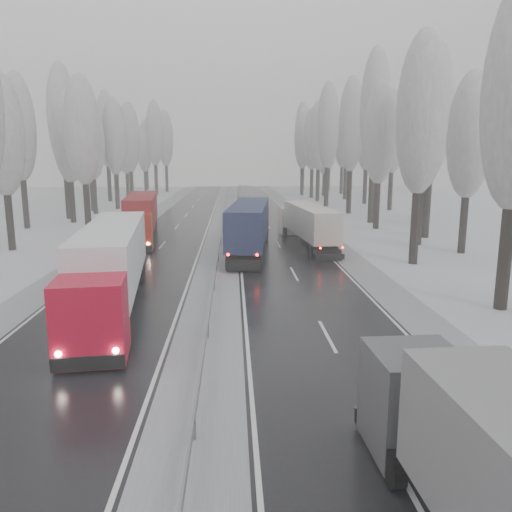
{
  "coord_description": "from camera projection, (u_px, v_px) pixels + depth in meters",
  "views": [
    {
      "loc": [
        1.13,
        -8.71,
        7.74
      ],
      "look_at": [
        2.45,
        19.33,
        2.2
      ],
      "focal_mm": 35.0,
      "sensor_mm": 36.0,
      "label": 1
    }
  ],
  "objects": [
    {
      "name": "carriageway_right",
      "position": [
        285.0,
        257.0,
        39.62
      ],
      "size": [
        7.5,
        200.0,
        0.03
      ],
      "primitive_type": "cube",
      "color": "black",
      "rests_on": "ground"
    },
    {
      "name": "carriageway_left",
      "position": [
        152.0,
        258.0,
        39.14
      ],
      "size": [
        7.5,
        200.0,
        0.03
      ],
      "primitive_type": "cube",
      "color": "black",
      "rests_on": "ground"
    },
    {
      "name": "median_slush",
      "position": [
        219.0,
        257.0,
        39.38
      ],
      "size": [
        3.0,
        200.0,
        0.04
      ],
      "primitive_type": "cube",
      "color": "#A6A9AE",
      "rests_on": "ground"
    },
    {
      "name": "shoulder_right",
      "position": [
        346.0,
        256.0,
        39.85
      ],
      "size": [
        2.4,
        200.0,
        0.04
      ],
      "primitive_type": "cube",
      "color": "#A6A9AE",
      "rests_on": "ground"
    },
    {
      "name": "shoulder_left",
      "position": [
        88.0,
        258.0,
        38.91
      ],
      "size": [
        2.4,
        200.0,
        0.04
      ],
      "primitive_type": "cube",
      "color": "#A6A9AE",
      "rests_on": "ground"
    },
    {
      "name": "median_guardrail",
      "position": [
        219.0,
        250.0,
        39.26
      ],
      "size": [
        0.12,
        200.0,
        0.76
      ],
      "color": "slate",
      "rests_on": "ground"
    },
    {
      "name": "tree_18",
      "position": [
        422.0,
        115.0,
        35.08
      ],
      "size": [
        3.6,
        3.6,
        16.58
      ],
      "color": "black",
      "rests_on": "ground"
    },
    {
      "name": "tree_19",
      "position": [
        470.0,
        136.0,
        39.5
      ],
      "size": [
        3.6,
        3.6,
        14.57
      ],
      "color": "black",
      "rests_on": "ground"
    },
    {
      "name": "tree_20",
      "position": [
        425.0,
        130.0,
        43.31
      ],
      "size": [
        3.6,
        3.6,
        15.71
      ],
      "color": "black",
      "rests_on": "ground"
    },
    {
      "name": "tree_21",
      "position": [
        433.0,
        112.0,
        46.97
      ],
      "size": [
        3.6,
        3.6,
        18.62
      ],
      "color": "black",
      "rests_on": "ground"
    },
    {
      "name": "tree_22",
      "position": [
        380.0,
        134.0,
        53.48
      ],
      "size": [
        3.6,
        3.6,
        15.86
      ],
      "color": "black",
      "rests_on": "ground"
    },
    {
      "name": "tree_23",
      "position": [
        423.0,
        149.0,
        57.97
      ],
      "size": [
        3.6,
        3.6,
        13.55
      ],
      "color": "black",
      "rests_on": "ground"
    },
    {
      "name": "tree_24",
      "position": [
        375.0,
        110.0,
        58.26
      ],
      "size": [
        3.6,
        3.6,
        20.49
      ],
      "color": "black",
      "rests_on": "ground"
    },
    {
      "name": "tree_25",
      "position": [
        420.0,
        119.0,
        62.62
      ],
      "size": [
        3.6,
        3.6,
        19.44
      ],
      "color": "black",
      "rests_on": "ground"
    },
    {
      "name": "tree_26",
      "position": [
        351.0,
        126.0,
        68.5
      ],
      "size": [
        3.6,
        3.6,
        18.78
      ],
      "color": "black",
      "rests_on": "ground"
    },
    {
      "name": "tree_27",
      "position": [
        393.0,
        133.0,
        72.89
      ],
      "size": [
        3.6,
        3.6,
        17.62
      ],
      "color": "black",
      "rests_on": "ground"
    },
    {
      "name": "tree_28",
      "position": [
        328.0,
        126.0,
        78.81
      ],
      "size": [
        3.6,
        3.6,
        19.62
      ],
      "color": "black",
      "rests_on": "ground"
    },
    {
      "name": "tree_29",
      "position": [
        367.0,
        134.0,
        83.25
      ],
      "size": [
        3.6,
        3.6,
        18.11
      ],
      "color": "black",
      "rests_on": "ground"
    },
    {
      "name": "tree_30",
      "position": [
        319.0,
        136.0,
        88.59
      ],
      "size": [
        3.6,
        3.6,
        17.86
      ],
      "color": "black",
      "rests_on": "ground"
    },
    {
      "name": "tree_31",
      "position": [
        347.0,
        135.0,
        92.69
      ],
      "size": [
        3.6,
        3.6,
        18.58
      ],
      "color": "black",
      "rests_on": "ground"
    },
    {
      "name": "tree_32",
      "position": [
        312.0,
        140.0,
        96.02
      ],
      "size": [
        3.6,
        3.6,
        17.33
      ],
      "color": "black",
      "rests_on": "ground"
    },
    {
      "name": "tree_33",
      "position": [
        325.0,
        150.0,
        100.45
      ],
      "size": [
        3.6,
        3.6,
        14.33
      ],
      "color": "black",
      "rests_on": "ground"
    },
    {
      "name": "tree_34",
      "position": [
        303.0,
        140.0,
        102.9
      ],
      "size": [
        3.6,
        3.6,
        17.63
      ],
      "color": "black",
      "rests_on": "ground"
    },
    {
      "name": "tree_35",
      "position": [
        343.0,
        139.0,
        107.17
      ],
      "size": [
        3.6,
        3.6,
        18.25
      ],
      "color": "black",
      "rests_on": "ground"
    },
    {
      "name": "tree_36",
      "position": [
        303.0,
        134.0,
        112.29
      ],
      "size": [
        3.6,
        3.6,
        20.23
      ],
      "color": "black",
      "rests_on": "ground"
    },
    {
      "name": "tree_37",
      "position": [
        330.0,
        146.0,
        117.01
      ],
      "size": [
        3.6,
        3.6,
        16.37
      ],
      "color": "black",
      "rests_on": "ground"
    },
    {
      "name": "tree_38",
      "position": [
        303.0,
        142.0,
        123.0
      ],
      "size": [
        3.6,
        3.6,
        17.97
      ],
      "color": "black",
      "rests_on": "ground"
    },
    {
      "name": "tree_39",
      "position": [
        312.0,
        147.0,
        127.27
      ],
      "size": [
        3.6,
        3.6,
        16.19
      ],
      "color": "black",
      "rests_on": "ground"
    },
    {
      "name": "tree_60",
      "position": [
        2.0,
        135.0,
        40.83
      ],
      "size": [
        3.6,
        3.6,
        14.84
      ],
      "color": "black",
      "rests_on": "ground"
    },
    {
      "name": "tree_62",
      "position": [
        82.0,
        131.0,
        50.2
      ],
      "size": [
        3.6,
        3.6,
        16.04
      ],
      "color": "black",
      "rests_on": "ground"
    },
    {
      "name": "tree_63",
      "position": [
        18.0,
        128.0,
        53.65
      ],
      "size": [
        3.6,
        3.6,
        16.88
      ],
      "color": "black",
      "rests_on": "ground"
    },
    {
      "name": "tree_64",
      "position": [
        68.0,
        139.0,
        58.88
      ],
      "size": [
        3.6,
        3.6,
        15.42
      ],
      "color": "black",
      "rests_on": "ground"
    },
    {
      "name": "tree_65",
      "position": [
        62.0,
        119.0,
        62.22
      ],
      "size": [
        3.6,
        3.6,
        19.48
      ],
      "color": "black",
      "rests_on": "ground"
    },
    {
      "name": "tree_66",
      "position": [
        91.0,
        142.0,
        68.35
      ],
      "size": [
        3.6,
        3.6,
        15.23
      ],
      "color": "black",
      "rests_on": "ground"
    },
    {
      "name": "tree_67",
      "position": [
        89.0,
        135.0,
        71.98
      ],
      "size": [
        3.6,
        3.6,
        17.09
      ],
      "color": "black",
      "rests_on": "ground"
    },
    {
      "name": "tree_68",
      "position": [
        114.0,
        137.0,
        74.88
      ],
      "size": [
        3.6,
        3.6,
        16.65
      ],
      "color": "black",
      "rests_on": "ground"
    },
    {
      "name": "tree_69",
      "position": [
        88.0,
        127.0,
        78.24
      ],
      "size": [
        3.6,
        3.6,
        19.35
      ],
      "color": "black",
      "rests_on": "ground"
    },
    {
      "name": "tree_70",
      "position": [
        129.0,
        138.0,
        84.71
      ],
      "size": [
        3.6,
        3.6,
        17.09
      ],
      "color": "black",
      "rests_on": "ground"
    },
    {
      "name": "tree_71",
      "position": [
        106.0,
        130.0,
        88.1
      ],
      "size": [
        3.6,
        3.6,
        19.61
      ],
      "color": "black",
      "rests_on": "ground"
    },
    {
      "name": "tree_72",
      "position": [
        126.0,
        147.0,
        93.99
      ],
      "size": [
        3.6,
        3.6,
        15.11
      ],
      "color": "black",
      "rests_on": "ground"
    },
    {
      "name": "tree_73",
      "position": [
        115.0,
        140.0,
        97.52
      ],
      "size": [
        3.6,
        3.6,
        17.22
      ],
      "color": "black",
      "rests_on": "ground"
    },
    {
      "name": "tree_74",
      "position": [
        154.0,
        134.0,
        104.19
      ],
      "size": [
        3.6,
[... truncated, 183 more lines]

